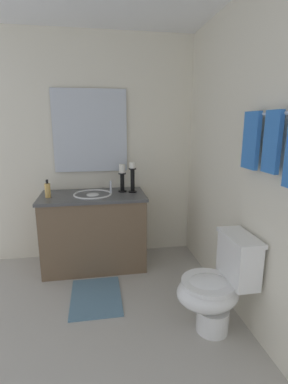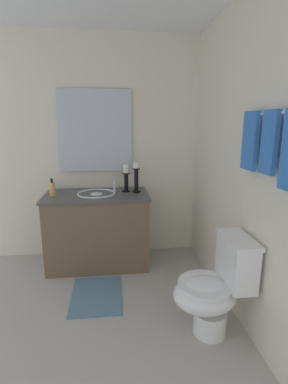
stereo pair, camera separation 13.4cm
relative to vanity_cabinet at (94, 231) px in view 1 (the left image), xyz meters
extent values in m
cube|color=#B2ADA3|center=(0.98, -0.01, -0.41)|extent=(2.60, 2.34, 0.02)
cube|color=silver|center=(0.98, 1.16, 0.83)|extent=(2.60, 0.04, 2.45)
cube|color=silver|center=(-0.32, -0.01, 0.83)|extent=(0.04, 2.34, 2.45)
cube|color=brown|center=(0.00, 0.00, -0.02)|extent=(0.55, 1.05, 0.77)
cube|color=#4C4C4C|center=(0.00, 0.00, 0.38)|extent=(0.58, 1.08, 0.03)
sphere|color=black|center=(-0.10, -0.54, 0.02)|extent=(0.02, 0.02, 0.02)
sphere|color=black|center=(0.10, -0.54, 0.02)|extent=(0.02, 0.02, 0.02)
ellipsoid|color=white|center=(0.00, 0.00, 0.35)|extent=(0.38, 0.30, 0.11)
torus|color=white|center=(0.00, 0.00, 0.40)|extent=(0.40, 0.40, 0.02)
cylinder|color=silver|center=(0.00, 0.19, 0.47)|extent=(0.02, 0.02, 0.14)
cube|color=silver|center=(-0.28, 0.00, 1.04)|extent=(0.02, 0.79, 0.88)
cylinder|color=black|center=(-0.04, 0.42, 0.40)|extent=(0.09, 0.09, 0.01)
cylinder|color=black|center=(-0.04, 0.42, 0.52)|extent=(0.04, 0.04, 0.25)
cylinder|color=black|center=(-0.04, 0.42, 0.65)|extent=(0.08, 0.08, 0.01)
cylinder|color=white|center=(-0.04, 0.42, 0.69)|extent=(0.06, 0.06, 0.06)
cylinder|color=black|center=(-0.08, 0.32, 0.40)|extent=(0.09, 0.09, 0.01)
cylinder|color=black|center=(-0.08, 0.32, 0.49)|extent=(0.04, 0.04, 0.19)
cylinder|color=black|center=(-0.08, 0.32, 0.60)|extent=(0.08, 0.08, 0.01)
cylinder|color=white|center=(-0.08, 0.32, 0.65)|extent=(0.06, 0.06, 0.09)
cylinder|color=#E5B259|center=(0.04, -0.44, 0.47)|extent=(0.06, 0.06, 0.14)
cylinder|color=black|center=(0.04, -0.44, 0.56)|extent=(0.02, 0.02, 0.04)
cylinder|color=white|center=(1.18, 0.86, -0.31)|extent=(0.24, 0.24, 0.18)
ellipsoid|color=white|center=(1.18, 0.81, -0.08)|extent=(0.38, 0.46, 0.24)
cylinder|color=white|center=(1.18, 0.81, 0.00)|extent=(0.39, 0.39, 0.03)
cube|color=white|center=(1.18, 1.03, 0.16)|extent=(0.36, 0.17, 0.32)
cube|color=white|center=(1.18, 1.03, 0.34)|extent=(0.38, 0.19, 0.03)
cylinder|color=silver|center=(1.36, 1.10, 1.18)|extent=(0.71, 0.02, 0.02)
cube|color=blue|center=(1.13, 1.08, 1.01)|extent=(0.17, 0.03, 0.38)
cube|color=blue|center=(1.36, 1.08, 1.01)|extent=(0.14, 0.03, 0.37)
cube|color=slate|center=(0.62, 0.00, -0.39)|extent=(0.60, 0.44, 0.02)
camera|label=1|loc=(2.93, 0.04, 1.12)|focal=26.77mm
camera|label=2|loc=(2.95, 0.18, 1.12)|focal=26.77mm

